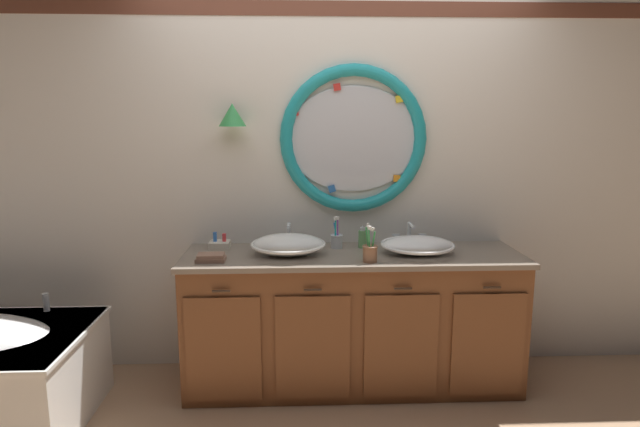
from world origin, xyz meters
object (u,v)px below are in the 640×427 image
Objects in this scene: sink_basin_right at (417,245)px; toiletry_basket at (220,244)px; toothbrush_holder_left at (337,240)px; soap_dispenser at (362,238)px; sink_basin_left at (288,245)px; folded_hand_towel at (211,258)px; toothbrush_holder_right at (370,252)px.

sink_basin_right is 1.24m from toiletry_basket.
toothbrush_holder_left reaches higher than toiletry_basket.
toothbrush_holder_left reaches higher than soap_dispenser.
toiletry_basket is (-0.44, 0.19, -0.04)m from sink_basin_left.
toiletry_basket is (0.01, 0.31, 0.01)m from folded_hand_towel.
toothbrush_holder_left is (-0.48, 0.16, -0.00)m from sink_basin_right.
sink_basin_right is at bearing -28.39° from soap_dispenser.
soap_dispenser is at bearing 90.41° from toothbrush_holder_right.
toothbrush_holder_left is at bearing -2.35° from toiletry_basket.
toothbrush_holder_right is 1.75× the size of toiletry_basket.
folded_hand_towel is at bearing -165.38° from sink_basin_left.
soap_dispenser is at bearing 17.40° from folded_hand_towel.
folded_hand_towel is (-0.92, 0.05, -0.04)m from toothbrush_holder_right.
toothbrush_holder_right is 0.92m from folded_hand_towel.
toothbrush_holder_left is at bearing 28.34° from sink_basin_left.
folded_hand_towel is at bearing 176.71° from toothbrush_holder_right.
toothbrush_holder_right reaches higher than soap_dispenser.
toothbrush_holder_right is 1.35× the size of folded_hand_towel.
toiletry_basket is at bearing 156.06° from sink_basin_left.
toothbrush_holder_left reaches higher than sink_basin_right.
sink_basin_left is at bearing 14.62° from folded_hand_towel.
folded_hand_towel is at bearing -162.60° from soap_dispenser.
toothbrush_holder_right is at bearing -3.29° from folded_hand_towel.
toiletry_basket is at bearing 177.65° from toothbrush_holder_left.
toothbrush_holder_right is at bearing -63.20° from toothbrush_holder_left.
sink_basin_left is 3.53× the size of toiletry_basket.
folded_hand_towel is at bearing -159.50° from toothbrush_holder_left.
toothbrush_holder_right is at bearing -89.59° from soap_dispenser.
toiletry_basket is at bearing 170.97° from sink_basin_right.
toiletry_basket is at bearing 178.49° from soap_dispenser.
sink_basin_right is 2.01× the size of toothbrush_holder_right.
sink_basin_right is at bearing -18.82° from toothbrush_holder_left.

